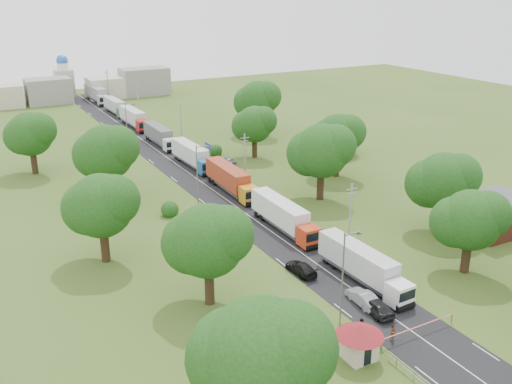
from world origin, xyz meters
TOP-DOWN VIEW (x-y plane):
  - ground at (0.00, 0.00)m, footprint 260.00×260.00m
  - road at (0.00, 20.00)m, footprint 8.00×200.00m
  - boom_barrier at (-1.36, -25.00)m, footprint 9.22×0.35m
  - guard_booth at (-7.20, -25.00)m, footprint 4.40×4.40m
  - info_sign at (5.20, 35.00)m, footprint 0.12×3.10m
  - pole_1 at (5.50, -7.00)m, footprint 1.60×0.24m
  - pole_2 at (5.50, 21.00)m, footprint 1.60×0.24m
  - pole_3 at (5.50, 49.00)m, footprint 1.60×0.24m
  - pole_4 at (5.50, 77.00)m, footprint 1.60×0.24m
  - pole_5 at (5.50, 105.00)m, footprint 1.60×0.24m
  - lamp_0 at (-5.35, -20.00)m, footprint 2.03×0.22m
  - lamp_1 at (-5.35, 15.00)m, footprint 2.03×0.22m
  - lamp_2 at (-5.35, 50.00)m, footprint 2.03×0.22m
  - tree_2 at (13.99, -17.86)m, footprint 8.00×8.00m
  - tree_3 at (19.99, -7.84)m, footprint 8.80×8.80m
  - tree_4 at (12.99, 10.17)m, footprint 9.60×9.60m
  - tree_5 at (21.99, 18.16)m, footprint 8.80×8.80m
  - tree_6 at (14.99, 35.14)m, footprint 8.00×8.00m
  - tree_7 at (23.99, 50.17)m, footprint 9.60×9.60m
  - tree_9 at (-20.01, -29.83)m, footprint 9.60×9.60m
  - tree_10 at (-15.01, -9.84)m, footprint 8.80×8.80m
  - tree_11 at (-22.01, 5.16)m, footprint 8.80×8.80m
  - tree_12 at (-16.01, 25.17)m, footprint 9.60×9.60m
  - tree_13 at (-24.01, 45.16)m, footprint 8.80×8.80m
  - house_brick at (26.00, -12.00)m, footprint 8.60×6.60m
  - house_cream at (30.00, 30.00)m, footprint 10.08×10.08m
  - distant_town at (0.68, 110.00)m, footprint 52.00×8.00m
  - church at (-4.00, 118.00)m, footprint 5.00×5.00m
  - truck_0 at (1.99, -14.04)m, footprint 2.75×14.16m
  - truck_1 at (1.71, 2.56)m, footprint 2.58×14.50m
  - truck_2 at (2.18, 19.73)m, footprint 2.81×14.81m
  - truck_3 at (2.16, 35.61)m, footprint 2.76×14.34m
  - truck_4 at (1.99, 52.55)m, footprint 2.42×13.91m
  - truck_5 at (2.20, 70.75)m, footprint 2.89×14.85m
  - truck_6 at (2.38, 86.97)m, footprint 2.78×13.58m
  - truck_7 at (2.15, 105.30)m, footprint 3.48×15.68m
  - car_lane_front at (-1.00, -20.00)m, footprint 2.16×4.72m
  - car_lane_mid at (-1.02, -18.00)m, footprint 1.85×4.63m
  - car_lane_rear at (-3.00, -9.15)m, footprint 2.09×4.76m
  - car_verge_near at (5.50, 6.69)m, footprint 3.74×6.39m
  - car_verge_far at (8.00, 33.10)m, footprint 2.39×5.02m
  - pedestrian_near at (-2.73, -24.50)m, footprint 0.64×0.48m
  - pedestrian_booth at (-4.91, -22.60)m, footprint 1.20×1.18m

SIDE VIEW (x-z plane):
  - ground at x=0.00m, z-range 0.00..0.00m
  - road at x=0.00m, z-range -0.02..0.02m
  - car_lane_rear at x=-3.00m, z-range 0.00..1.36m
  - car_lane_mid at x=-1.02m, z-range 0.00..1.50m
  - car_lane_front at x=-1.00m, z-range 0.00..1.57m
  - pedestrian_near at x=-2.73m, z-range 0.00..1.61m
  - car_verge_far at x=8.00m, z-range 0.00..1.66m
  - car_verge_near at x=5.50m, z-range 0.00..1.67m
  - boom_barrier at x=-1.36m, z-range 0.30..1.48m
  - pedestrian_booth at x=-4.91m, z-range 0.00..1.95m
  - truck_6 at x=2.38m, z-range 0.11..3.87m
  - truck_4 at x=1.99m, z-range 0.12..3.98m
  - truck_0 at x=1.99m, z-range 0.12..4.04m
  - truck_3 at x=2.16m, z-range 0.12..4.09m
  - truck_1 at x=1.71m, z-range 0.12..4.14m
  - guard_booth at x=-7.20m, z-range 0.44..3.89m
  - truck_2 at x=2.18m, z-range 0.13..4.23m
  - truck_5 at x=2.20m, z-range 0.13..4.23m
  - truck_7 at x=2.15m, z-range 0.13..4.46m
  - house_brick at x=26.00m, z-range 0.05..5.25m
  - info_sign at x=5.20m, z-range 0.95..5.05m
  - distant_town at x=0.68m, z-range -0.51..7.49m
  - house_cream at x=30.00m, z-range 0.74..6.54m
  - pole_1 at x=5.50m, z-range 0.18..9.18m
  - pole_2 at x=5.50m, z-range 0.18..9.18m
  - pole_3 at x=5.50m, z-range 0.18..9.18m
  - pole_4 at x=5.50m, z-range 0.18..9.18m
  - pole_5 at x=5.50m, z-range 0.18..9.18m
  - church at x=-4.00m, z-range -0.76..11.54m
  - lamp_0 at x=-5.35m, z-range 0.55..10.55m
  - lamp_1 at x=-5.35m, z-range 0.55..10.55m
  - lamp_2 at x=-5.35m, z-range 0.55..10.55m
  - tree_2 at x=13.99m, z-range 1.55..11.65m
  - tree_6 at x=14.99m, z-range 1.55..11.65m
  - tree_3 at x=19.99m, z-range 1.69..12.76m
  - tree_5 at x=21.99m, z-range 1.69..12.76m
  - tree_10 at x=-15.01m, z-range 1.69..12.76m
  - tree_11 at x=-22.01m, z-range 1.69..12.76m
  - tree_13 at x=-24.01m, z-range 1.69..12.76m
  - tree_4 at x=12.99m, z-range 1.83..13.88m
  - tree_7 at x=23.99m, z-range 1.83..13.88m
  - tree_9 at x=-20.01m, z-range 1.83..13.88m
  - tree_12 at x=-16.01m, z-range 1.83..13.88m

